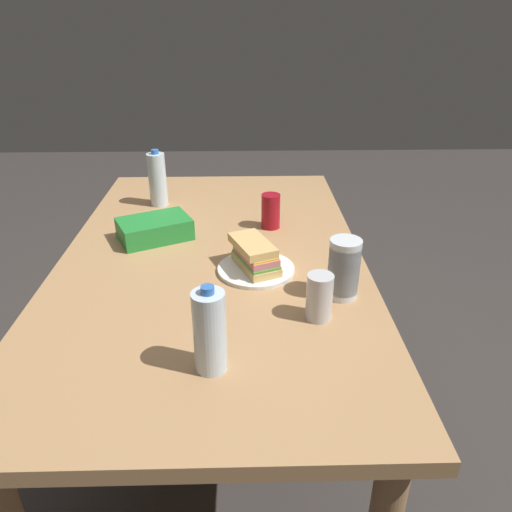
{
  "coord_description": "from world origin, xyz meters",
  "views": [
    {
      "loc": [
        -1.38,
        -0.1,
        1.44
      ],
      "look_at": [
        -0.11,
        -0.14,
        0.79
      ],
      "focal_mm": 34.34,
      "sensor_mm": 36.0,
      "label": 1
    }
  ],
  "objects": [
    {
      "name": "plastic_cup_stack",
      "position": [
        -0.25,
        -0.36,
        0.82
      ],
      "size": [
        0.08,
        0.08,
        0.17
      ],
      "color": "silver",
      "rests_on": "dining_table"
    },
    {
      "name": "paper_plate",
      "position": [
        -0.11,
        -0.14,
        0.74
      ],
      "size": [
        0.23,
        0.23,
        0.01
      ],
      "primitive_type": "cylinder",
      "color": "white",
      "rests_on": "dining_table"
    },
    {
      "name": "ground_plane",
      "position": [
        0.0,
        0.0,
        0.0
      ],
      "size": [
        8.0,
        8.0,
        0.0
      ],
      "primitive_type": "plane",
      "color": "#383330"
    },
    {
      "name": "chip_bag",
      "position": [
        0.13,
        0.2,
        0.77
      ],
      "size": [
        0.24,
        0.27,
        0.07
      ],
      "primitive_type": "cube",
      "rotation": [
        0.0,
        0.0,
        2.02
      ],
      "color": "#268C38",
      "rests_on": "dining_table"
    },
    {
      "name": "soda_can_red",
      "position": [
        0.22,
        -0.2,
        0.8
      ],
      "size": [
        0.07,
        0.07,
        0.12
      ],
      "primitive_type": "cylinder",
      "color": "maroon",
      "rests_on": "dining_table"
    },
    {
      "name": "water_bottle_tall",
      "position": [
        -0.54,
        -0.03,
        0.83
      ],
      "size": [
        0.07,
        0.07,
        0.21
      ],
      "color": "silver",
      "rests_on": "dining_table"
    },
    {
      "name": "water_bottle_spare",
      "position": [
        0.45,
        0.23,
        0.84
      ],
      "size": [
        0.07,
        0.07,
        0.22
      ],
      "color": "silver",
      "rests_on": "dining_table"
    },
    {
      "name": "sandwich",
      "position": [
        -0.1,
        -0.13,
        0.79
      ],
      "size": [
        0.2,
        0.16,
        0.08
      ],
      "color": "#DBB26B",
      "rests_on": "paper_plate"
    },
    {
      "name": "dining_table",
      "position": [
        0.0,
        0.0,
        0.65
      ],
      "size": [
        1.6,
        0.95,
        0.74
      ],
      "color": "tan",
      "rests_on": "ground_plane"
    },
    {
      "name": "soda_can_silver",
      "position": [
        -0.35,
        -0.29,
        0.8
      ],
      "size": [
        0.07,
        0.07,
        0.12
      ],
      "primitive_type": "cylinder",
      "color": "silver",
      "rests_on": "dining_table"
    }
  ]
}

